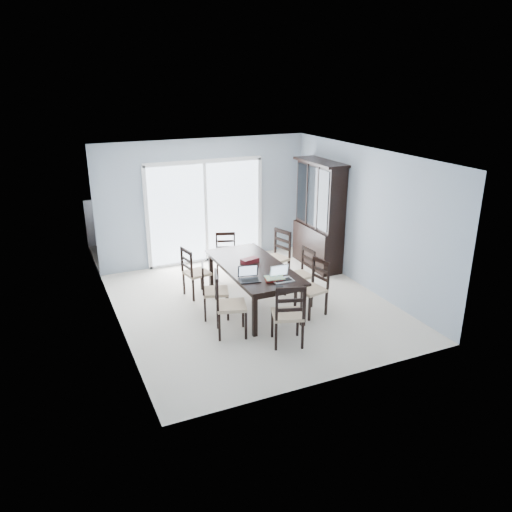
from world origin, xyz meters
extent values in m
plane|color=beige|center=(0.00, 0.00, 0.00)|extent=(5.00, 5.00, 0.00)
plane|color=white|center=(0.00, 0.00, 2.60)|extent=(5.00, 5.00, 0.00)
cube|color=#95A2B2|center=(0.00, 2.50, 1.30)|extent=(4.50, 0.02, 2.60)
cube|color=#95A2B2|center=(-2.25, 0.00, 1.30)|extent=(0.02, 5.00, 2.60)
cube|color=#95A2B2|center=(2.25, 0.00, 1.30)|extent=(0.02, 5.00, 2.60)
cube|color=gray|center=(0.00, 3.50, -0.05)|extent=(4.50, 2.00, 0.10)
cube|color=#99999E|center=(0.00, 4.50, 0.55)|extent=(4.50, 0.06, 1.10)
cube|color=black|center=(0.00, 0.00, 0.73)|extent=(1.00, 2.20, 0.04)
cube|color=black|center=(0.00, 0.00, 0.67)|extent=(0.88, 2.08, 0.10)
cube|color=black|center=(-0.42, -1.00, 0.34)|extent=(0.07, 0.07, 0.69)
cube|color=black|center=(0.42, -1.00, 0.34)|extent=(0.07, 0.07, 0.69)
cube|color=black|center=(-0.42, 1.00, 0.34)|extent=(0.07, 0.07, 0.69)
cube|color=black|center=(0.42, 1.00, 0.34)|extent=(0.07, 0.07, 0.69)
cube|color=black|center=(2.01, 1.25, 0.42)|extent=(0.45, 1.30, 0.85)
cube|color=black|center=(2.04, 1.25, 1.50)|extent=(0.38, 1.30, 1.30)
cube|color=black|center=(2.01, 1.25, 2.17)|extent=(0.50, 1.38, 0.05)
cube|color=black|center=(1.84, 0.83, 1.50)|extent=(0.02, 0.36, 1.18)
cube|color=black|center=(1.84, 1.25, 1.50)|extent=(0.02, 0.36, 1.18)
cube|color=black|center=(1.84, 1.67, 1.50)|extent=(0.02, 0.36, 1.18)
cube|color=silver|center=(0.00, 2.48, 1.05)|extent=(2.40, 0.02, 2.10)
cube|color=white|center=(0.00, 2.46, 2.14)|extent=(2.52, 0.05, 0.08)
cube|color=white|center=(0.00, 2.46, 1.05)|extent=(0.06, 0.05, 2.10)
cube|color=white|center=(0.00, 2.46, 0.03)|extent=(2.52, 0.05, 0.05)
cube|color=black|center=(-0.85, -0.54, 0.23)|extent=(0.05, 0.05, 0.45)
cube|color=black|center=(-0.97, -0.92, 0.23)|extent=(0.05, 0.05, 0.45)
cube|color=black|center=(-0.47, -0.65, 0.23)|extent=(0.05, 0.05, 0.45)
cube|color=black|center=(-0.58, -1.04, 0.23)|extent=(0.05, 0.05, 0.45)
cube|color=#CBAF87|center=(-0.72, -0.79, 0.48)|extent=(0.55, 0.55, 0.05)
cube|color=black|center=(-0.85, 0.12, 0.21)|extent=(0.04, 0.04, 0.42)
cube|color=black|center=(-0.96, -0.23, 0.21)|extent=(0.04, 0.04, 0.42)
cube|color=black|center=(-0.50, 0.01, 0.21)|extent=(0.04, 0.04, 0.42)
cube|color=black|center=(-0.61, -0.34, 0.21)|extent=(0.04, 0.04, 0.42)
cube|color=#CBAF87|center=(-0.73, -0.11, 0.44)|extent=(0.51, 0.51, 0.05)
cube|color=black|center=(-0.97, 0.95, 0.21)|extent=(0.04, 0.04, 0.41)
cube|color=black|center=(-0.90, 0.59, 0.21)|extent=(0.04, 0.04, 0.41)
cube|color=black|center=(-0.61, 1.02, 0.21)|extent=(0.04, 0.04, 0.41)
cube|color=black|center=(-0.54, 0.66, 0.21)|extent=(0.04, 0.04, 0.41)
cube|color=#CBAF87|center=(-0.75, 0.80, 0.44)|extent=(0.47, 0.47, 0.05)
cube|color=black|center=(0.96, -0.83, 0.21)|extent=(0.04, 0.04, 0.41)
cube|color=black|center=(0.89, -0.47, 0.21)|extent=(0.04, 0.04, 0.41)
cube|color=black|center=(0.60, -0.90, 0.21)|extent=(0.04, 0.04, 0.41)
cube|color=black|center=(0.53, -0.54, 0.21)|extent=(0.04, 0.04, 0.41)
cube|color=#CBAF87|center=(0.74, -0.69, 0.44)|extent=(0.48, 0.48, 0.05)
cube|color=black|center=(1.08, -0.16, 0.20)|extent=(0.04, 0.04, 0.40)
cube|color=black|center=(1.05, 0.18, 0.20)|extent=(0.04, 0.04, 0.40)
cube|color=black|center=(0.73, -0.20, 0.20)|extent=(0.04, 0.04, 0.40)
cube|color=black|center=(0.70, 0.15, 0.20)|extent=(0.04, 0.04, 0.40)
cube|color=#CBAF87|center=(0.89, -0.01, 0.42)|extent=(0.42, 0.42, 0.05)
cube|color=black|center=(1.04, 0.67, 0.22)|extent=(0.05, 0.05, 0.45)
cube|color=black|center=(0.92, 1.04, 0.22)|extent=(0.05, 0.05, 0.45)
cube|color=black|center=(0.66, 0.55, 0.22)|extent=(0.05, 0.05, 0.45)
cube|color=black|center=(0.54, 0.92, 0.22)|extent=(0.05, 0.05, 0.45)
cube|color=#CBAF87|center=(0.79, 0.79, 0.48)|extent=(0.55, 0.55, 0.05)
cube|color=black|center=(-0.31, -1.51, 0.22)|extent=(0.05, 0.05, 0.44)
cube|color=black|center=(0.06, -1.63, 0.22)|extent=(0.05, 0.05, 0.44)
cube|color=black|center=(-0.19, -1.14, 0.22)|extent=(0.05, 0.05, 0.44)
cube|color=black|center=(0.18, -1.26, 0.22)|extent=(0.05, 0.05, 0.44)
cube|color=#CBAF87|center=(-0.07, -1.39, 0.47)|extent=(0.54, 0.54, 0.05)
cube|color=black|center=(0.24, 1.47, 0.20)|extent=(0.04, 0.04, 0.40)
cube|color=black|center=(-0.09, 1.59, 0.20)|extent=(0.04, 0.04, 0.40)
cube|color=black|center=(0.13, 1.14, 0.20)|extent=(0.04, 0.04, 0.40)
cube|color=black|center=(-0.20, 1.26, 0.20)|extent=(0.04, 0.04, 0.40)
cube|color=#CBAF87|center=(0.02, 1.37, 0.42)|extent=(0.49, 0.49, 0.05)
cube|color=black|center=(-0.33, -0.60, 0.76)|extent=(0.36, 0.29, 0.02)
cube|color=silver|center=(-0.33, -0.60, 0.87)|extent=(0.29, 0.09, 0.17)
cube|color=#B0B0B2|center=(0.15, -0.81, 0.76)|extent=(0.33, 0.24, 0.02)
cube|color=silver|center=(0.15, -0.81, 0.87)|extent=(0.29, 0.05, 0.17)
cube|color=maroon|center=(0.03, -0.73, 0.77)|extent=(0.32, 0.27, 0.03)
cube|color=gold|center=(0.04, -0.73, 0.79)|extent=(0.32, 0.27, 0.01)
cube|color=black|center=(-0.01, -1.00, 0.76)|extent=(0.12, 0.09, 0.01)
cube|color=#470E10|center=(-0.01, 0.14, 0.79)|extent=(0.33, 0.22, 0.08)
cube|color=brown|center=(-0.85, 3.60, 0.41)|extent=(1.70, 1.53, 0.82)
cube|color=gray|center=(-0.85, 3.60, 0.85)|extent=(1.75, 1.58, 0.05)
camera|label=1|loc=(-3.19, -7.22, 3.78)|focal=35.00mm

